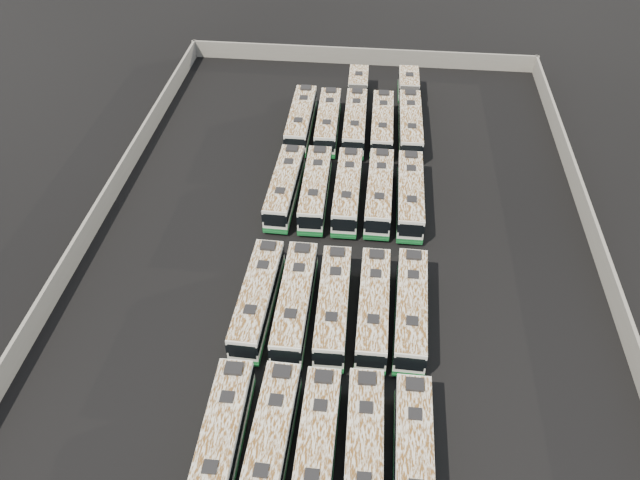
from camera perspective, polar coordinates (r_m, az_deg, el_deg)
The scene contains 22 objects.
ground at distance 55.34m, azimuth 1.77°, elevation -0.64°, with size 140.00×140.00×0.00m, color black.
perimeter_wall at distance 54.61m, azimuth 1.79°, elevation 0.21°, with size 45.20×73.20×2.20m.
bus_front_far_left at distance 41.69m, azimuth -9.02°, elevation -17.78°, with size 2.45×11.15×3.13m.
bus_front_left at distance 41.22m, azimuth -4.60°, elevation -18.21°, with size 2.62×11.18×3.13m.
bus_front_center at distance 40.96m, azimuth -0.35°, elevation -18.67°, with size 2.34×10.96×3.08m.
bus_front_right at distance 40.94m, azimuth 4.04°, elevation -18.87°, with size 2.59×11.11×3.11m.
bus_front_far_right at distance 41.03m, azimuth 8.53°, elevation -19.27°, with size 2.34×11.04×3.11m.
bus_midfront_far_left at distance 48.94m, azimuth -5.71°, elevation -5.32°, with size 2.62×11.09×3.11m.
bus_midfront_left at distance 48.46m, azimuth -2.28°, elevation -5.66°, with size 2.37×11.17×3.14m.
bus_midfront_center at distance 48.25m, azimuth 1.21°, elevation -5.96°, with size 2.53×10.96×3.07m.
bus_midfront_right at distance 48.27m, azimuth 4.91°, elevation -6.14°, with size 2.32×10.88×3.06m.
bus_midfront_far_right at distance 48.45m, azimuth 8.31°, elevation -6.25°, with size 2.60×11.07×3.10m.
bus_midback_far_left at distance 59.71m, azimuth -3.23°, elevation 4.88°, with size 2.56×10.94×3.06m.
bus_midback_left at distance 59.38m, azimuth -0.42°, elevation 4.74°, with size 2.49×11.02×3.09m.
bus_midback_center at distance 59.18m, azimuth 2.53°, elevation 4.54°, with size 2.39×10.97×3.09m.
bus_midback_right at distance 59.20m, azimuth 5.45°, elevation 4.41°, with size 2.45×11.08×3.11m.
bus_midback_far_right at distance 59.17m, azimuth 8.24°, elevation 4.12°, with size 2.39×11.14×3.14m.
bus_back_far_left at distance 69.97m, azimuth -1.74°, elevation 10.97°, with size 2.40×11.12×3.13m.
bus_back_left at distance 69.67m, azimuth 0.74°, elevation 10.80°, with size 2.54×10.87×3.05m.
bus_back_center at distance 72.07m, azimuth 3.33°, elevation 11.87°, with size 2.61×17.03×3.08m.
bus_back_right at distance 69.43m, azimuth 5.71°, elevation 10.48°, with size 2.39×10.91×3.07m.
bus_back_far_right at distance 72.18m, azimuth 8.19°, elevation 11.59°, with size 2.67×17.44×3.15m.
Camera 1 is at (2.53, -40.98, 37.11)m, focal length 35.00 mm.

